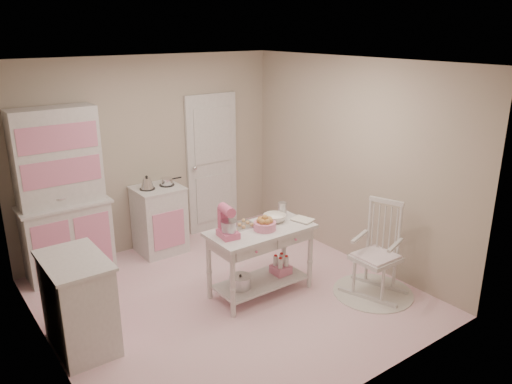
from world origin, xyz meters
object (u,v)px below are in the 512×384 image
(stove, at_px, (159,219))
(rocking_chair, at_px, (376,250))
(bread_basket, at_px, (265,226))
(base_cabinet, at_px, (79,303))
(hutch, at_px, (62,195))
(work_table, at_px, (261,261))
(stand_mixer, at_px, (228,222))

(stove, xyz_separation_m, rocking_chair, (1.46, -2.51, 0.09))
(stove, bearing_deg, bread_basket, -76.15)
(stove, distance_m, base_cabinet, 2.19)
(hutch, bearing_deg, stove, -2.39)
(rocking_chair, xyz_separation_m, work_table, (-1.04, 0.78, -0.15))
(base_cabinet, height_order, bread_basket, base_cabinet)
(rocking_chair, xyz_separation_m, stand_mixer, (-1.46, 0.80, 0.42))
(bread_basket, bearing_deg, stand_mixer, 170.96)
(hutch, relative_size, rocking_chair, 1.89)
(stove, bearing_deg, rocking_chair, -59.82)
(hutch, xyz_separation_m, stove, (1.20, -0.05, -0.58))
(base_cabinet, bearing_deg, stove, 44.13)
(work_table, height_order, bread_basket, bread_basket)
(hutch, bearing_deg, stand_mixer, -55.73)
(hutch, height_order, stove, hutch)
(base_cabinet, bearing_deg, rocking_chair, -18.11)
(stand_mixer, bearing_deg, rocking_chair, -21.98)
(hutch, height_order, bread_basket, hutch)
(hutch, distance_m, work_table, 2.49)
(rocking_chair, height_order, bread_basket, rocking_chair)
(work_table, bearing_deg, base_cabinet, 174.05)
(base_cabinet, distance_m, rocking_chair, 3.19)
(rocking_chair, bearing_deg, bread_basket, 125.34)
(base_cabinet, distance_m, work_table, 2.00)
(stove, relative_size, bread_basket, 3.68)
(base_cabinet, distance_m, stand_mixer, 1.66)
(hutch, height_order, base_cabinet, hutch)
(rocking_chair, bearing_deg, base_cabinet, 142.88)
(hutch, xyz_separation_m, work_table, (1.62, -1.78, -0.64))
(work_table, height_order, stand_mixer, stand_mixer)
(stove, height_order, bread_basket, stove)
(rocking_chair, distance_m, bread_basket, 1.29)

